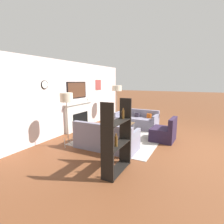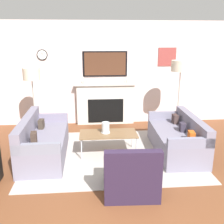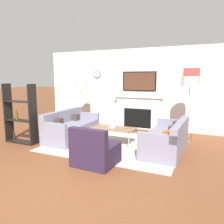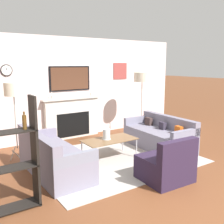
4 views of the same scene
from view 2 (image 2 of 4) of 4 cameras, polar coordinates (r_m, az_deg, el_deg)
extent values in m
cube|color=silver|center=(7.03, -1.53, 8.33)|extent=(7.12, 0.07, 2.70)
cube|color=beige|center=(7.07, -1.43, 1.63)|extent=(1.52, 0.16, 1.07)
cube|color=black|center=(7.03, -1.38, 0.25)|extent=(0.94, 0.01, 0.64)
cube|color=beige|center=(6.94, -1.45, 6.03)|extent=(1.64, 0.22, 0.04)
cylinder|color=#B2AD9E|center=(6.89, -6.22, 6.46)|extent=(0.04, 0.04, 0.10)
cylinder|color=white|center=(6.87, -6.24, 7.24)|extent=(0.03, 0.03, 0.09)
cylinder|color=#B2AD9E|center=(6.96, 3.30, 6.61)|extent=(0.04, 0.04, 0.10)
cylinder|color=white|center=(6.94, 3.31, 7.39)|extent=(0.03, 0.03, 0.09)
cube|color=black|center=(6.96, -1.52, 10.43)|extent=(1.16, 0.04, 0.65)
cube|color=#4C2D1E|center=(6.94, -1.51, 10.41)|extent=(1.08, 0.01, 0.59)
cylinder|color=black|center=(7.03, -14.96, 11.94)|extent=(0.27, 0.02, 0.27)
cylinder|color=silver|center=(7.01, -14.98, 11.93)|extent=(0.23, 0.00, 0.23)
cube|color=black|center=(7.01, -15.00, 12.17)|extent=(0.01, 0.00, 0.06)
cube|color=brown|center=(7.23, 11.91, 11.68)|extent=(0.48, 0.02, 0.48)
cube|color=#A8A29B|center=(5.36, -0.07, -9.10)|extent=(3.32, 2.61, 0.01)
cube|color=slate|center=(5.33, -14.33, -7.15)|extent=(0.81, 1.84, 0.45)
cube|color=slate|center=(5.25, -18.00, -3.09)|extent=(0.19, 1.83, 0.35)
cube|color=slate|center=(6.03, -13.37, -1.18)|extent=(0.79, 0.11, 0.18)
cube|color=slate|center=(4.42, -16.20, -7.70)|extent=(0.79, 0.11, 0.18)
cube|color=#3B3127|center=(5.62, -15.15, -2.54)|extent=(0.11, 0.19, 0.19)
cube|color=#3D2E25|center=(4.86, -16.65, -5.44)|extent=(0.13, 0.21, 0.20)
cube|color=slate|center=(5.53, 13.65, -6.29)|extent=(0.86, 1.79, 0.45)
cube|color=slate|center=(5.50, 17.15, -2.47)|extent=(0.21, 1.77, 0.30)
cube|color=slate|center=(4.68, 16.77, -6.47)|extent=(0.81, 0.12, 0.18)
cube|color=slate|center=(6.18, 11.67, -0.71)|extent=(0.81, 0.12, 0.18)
cube|color=#C15217|center=(4.99, 16.91, -5.07)|extent=(0.12, 0.19, 0.18)
cube|color=#302A37|center=(5.46, 15.08, -3.18)|extent=(0.12, 0.18, 0.17)
cube|color=#3C2D2B|center=(5.93, 13.56, -1.47)|extent=(0.10, 0.19, 0.19)
cube|color=#291C33|center=(4.10, 4.01, -14.23)|extent=(0.83, 0.77, 0.43)
cube|color=#291C33|center=(3.65, 4.64, -11.15)|extent=(0.80, 0.17, 0.37)
cube|color=brown|center=(5.24, -0.82, -4.75)|extent=(1.14, 0.58, 0.02)
cylinder|color=#B7B7BC|center=(5.08, -6.65, -8.17)|extent=(0.02, 0.02, 0.42)
cylinder|color=#B7B7BC|center=(5.15, 5.34, -7.78)|extent=(0.02, 0.02, 0.42)
cylinder|color=#B7B7BC|center=(5.54, -6.51, -6.07)|extent=(0.02, 0.02, 0.42)
cylinder|color=#B7B7BC|center=(5.60, 4.44, -5.75)|extent=(0.02, 0.02, 0.42)
cylinder|color=silver|center=(5.23, -1.40, -3.41)|extent=(0.15, 0.15, 0.22)
cylinder|color=silver|center=(5.25, -1.40, -3.92)|extent=(0.09, 0.09, 0.12)
cylinder|color=silver|center=(5.27, -1.39, -4.47)|extent=(0.18, 0.18, 0.01)
cylinder|color=#9E998E|center=(6.46, -15.20, -4.11)|extent=(0.09, 0.23, 0.26)
cylinder|color=#9E998E|center=(6.54, -16.74, -4.00)|extent=(0.17, 0.19, 0.26)
cylinder|color=#9E998E|center=(6.36, -16.56, -4.55)|extent=(0.23, 0.07, 0.26)
cylinder|color=#9E998E|center=(6.26, -16.64, 1.66)|extent=(0.02, 0.02, 1.12)
cylinder|color=beige|center=(6.14, -17.15, 7.93)|extent=(0.37, 0.37, 0.27)
cylinder|color=#9E998E|center=(6.72, 14.62, -3.17)|extent=(0.09, 0.23, 0.29)
cylinder|color=#9E998E|center=(6.70, 13.00, -3.12)|extent=(0.17, 0.19, 0.29)
cylinder|color=#9E998E|center=(6.56, 13.95, -3.61)|extent=(0.23, 0.07, 0.29)
cylinder|color=#9E998E|center=(6.46, 14.29, 3.08)|extent=(0.02, 0.02, 1.24)
cylinder|color=beige|center=(6.34, 14.75, 9.68)|extent=(0.44, 0.44, 0.25)
camera|label=1|loc=(5.76, -69.53, 2.60)|focal=28.00mm
camera|label=3|loc=(2.66, 86.80, -10.80)|focal=35.00mm
camera|label=4|loc=(2.63, -83.79, -3.97)|focal=42.00mm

